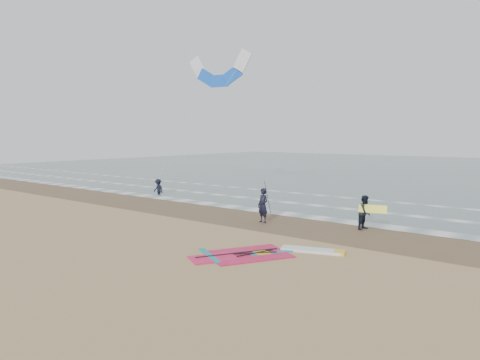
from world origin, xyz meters
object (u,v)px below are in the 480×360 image
Objects in this scene: person_walking at (365,212)px; windsurf_rig at (266,253)px; person_wading at (158,185)px; surf_kite at (219,73)px; person_standing at (263,205)px.

windsurf_rig is at bearing 176.30° from person_walking.
person_walking is 1.07× the size of person_wading.
windsurf_rig is 3.04× the size of person_walking.
person_standing is at bearing -39.35° from surf_kite.
person_standing is 1.09× the size of person_walking.
person_walking is at bearing 33.18° from person_standing.
person_standing reaches higher than windsurf_rig.
windsurf_rig is 6.08m from person_standing.
windsurf_rig is 2.79× the size of person_standing.
surf_kite is (-13.33, 12.92, 9.47)m from windsurf_rig.
person_standing is 1.17× the size of person_wading.
person_wading is 10.02m from surf_kite.
person_standing is (-3.51, 4.88, 0.88)m from windsurf_rig.
windsurf_rig is at bearing -40.54° from person_standing.
person_walking is at bearing -4.53° from person_wading.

